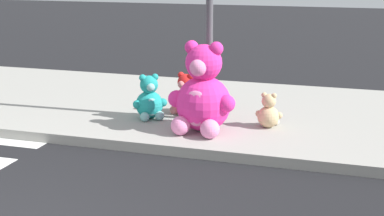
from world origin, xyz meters
The scene contains 6 objects.
sidewalk centered at (0.00, 5.20, 0.07)m, with size 28.00×4.40×0.15m, color #9E9B93.
sign_pole centered at (1.00, 4.40, 1.85)m, with size 0.56×0.11×3.20m.
plush_pink_large centered at (1.07, 3.81, 0.69)m, with size 1.04×0.92×1.35m.
plush_tan centered at (1.98, 4.30, 0.37)m, with size 0.42×0.37×0.54m.
plush_teal centered at (0.06, 4.22, 0.44)m, with size 0.51×0.52×0.72m.
plush_red centered at (0.51, 4.68, 0.43)m, with size 0.52×0.49×0.69m.
Camera 1 is at (3.24, -3.75, 2.61)m, focal length 51.36 mm.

